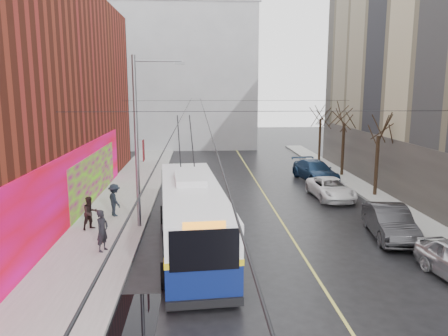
# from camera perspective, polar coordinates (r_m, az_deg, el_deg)

# --- Properties ---
(ground) EXTENTS (140.00, 140.00, 0.00)m
(ground) POSITION_cam_1_polar(r_m,az_deg,el_deg) (14.89, 9.78, -19.45)
(ground) COLOR black
(ground) RESTS_ON ground
(sidewalk_left) EXTENTS (4.00, 60.00, 0.15)m
(sidewalk_left) POSITION_cam_1_polar(r_m,az_deg,el_deg) (26.06, -14.14, -6.18)
(sidewalk_left) COLOR gray
(sidewalk_left) RESTS_ON ground
(sidewalk_right) EXTENTS (2.00, 60.00, 0.15)m
(sidewalk_right) POSITION_cam_1_polar(r_m,az_deg,el_deg) (28.35, 22.14, -5.30)
(sidewalk_right) COLOR gray
(sidewalk_right) RESTS_ON ground
(lane_line) EXTENTS (0.12, 50.00, 0.01)m
(lane_line) POSITION_cam_1_polar(r_m,az_deg,el_deg) (27.94, 6.25, -4.95)
(lane_line) COLOR #BFB74C
(lane_line) RESTS_ON ground
(building_far) EXTENTS (20.50, 12.10, 18.00)m
(building_far) POSITION_cam_1_polar(r_m,az_deg,el_deg) (57.63, -6.46, 11.99)
(building_far) COLOR gray
(building_far) RESTS_ON ground
(streetlight_pole) EXTENTS (2.65, 0.60, 9.00)m
(streetlight_pole) POSITION_cam_1_polar(r_m,az_deg,el_deg) (22.88, -10.99, 3.88)
(streetlight_pole) COLOR slate
(streetlight_pole) RESTS_ON ground
(catenary_wires) EXTENTS (18.00, 60.00, 0.22)m
(catenary_wires) POSITION_cam_1_polar(r_m,az_deg,el_deg) (27.34, -2.22, 8.04)
(catenary_wires) COLOR black
(tree_near) EXTENTS (3.20, 3.20, 6.40)m
(tree_near) POSITION_cam_1_polar(r_m,az_deg,el_deg) (31.12, 19.61, 5.39)
(tree_near) COLOR black
(tree_near) RESTS_ON ground
(tree_mid) EXTENTS (3.20, 3.20, 6.68)m
(tree_mid) POSITION_cam_1_polar(r_m,az_deg,el_deg) (37.62, 15.48, 6.81)
(tree_mid) COLOR black
(tree_mid) RESTS_ON ground
(tree_far) EXTENTS (3.20, 3.20, 6.57)m
(tree_far) POSITION_cam_1_polar(r_m,az_deg,el_deg) (44.30, 12.54, 7.28)
(tree_far) COLOR black
(tree_far) RESTS_ON ground
(puddle) EXTENTS (2.03, 3.01, 0.01)m
(puddle) POSITION_cam_1_polar(r_m,az_deg,el_deg) (15.48, -12.52, -18.30)
(puddle) COLOR black
(puddle) RESTS_ON ground
(pigeons_flying) EXTENTS (3.72, 2.73, 1.65)m
(pigeons_flying) POSITION_cam_1_polar(r_m,az_deg,el_deg) (22.27, -1.39, 10.22)
(pigeons_flying) COLOR slate
(trolleybus) EXTENTS (3.62, 12.45, 5.83)m
(trolleybus) POSITION_cam_1_polar(r_m,az_deg,el_deg) (20.26, -4.23, -6.12)
(trolleybus) COLOR #0A164B
(trolleybus) RESTS_ON ground
(parked_car_b) EXTENTS (2.39, 5.09, 1.61)m
(parked_car_b) POSITION_cam_1_polar(r_m,az_deg,el_deg) (23.36, 20.83, -6.62)
(parked_car_b) COLOR #29282B
(parked_car_b) RESTS_ON ground
(parked_car_c) EXTENTS (2.47, 5.05, 1.38)m
(parked_car_c) POSITION_cam_1_polar(r_m,az_deg,el_deg) (30.37, 13.76, -2.61)
(parked_car_c) COLOR white
(parked_car_c) RESTS_ON ground
(parked_car_d) EXTENTS (3.17, 5.86, 1.61)m
(parked_car_d) POSITION_cam_1_polar(r_m,az_deg,el_deg) (35.89, 11.81, -0.35)
(parked_car_d) COLOR navy
(parked_car_d) RESTS_ON ground
(following_car) EXTENTS (2.47, 4.91, 1.60)m
(following_car) POSITION_cam_1_polar(r_m,az_deg,el_deg) (32.00, -3.67, -1.46)
(following_car) COLOR #A09FA3
(following_car) RESTS_ON ground
(pedestrian_a) EXTENTS (0.69, 0.82, 1.91)m
(pedestrian_a) POSITION_cam_1_polar(r_m,az_deg,el_deg) (20.42, -15.61, -7.87)
(pedestrian_a) COLOR black
(pedestrian_a) RESTS_ON sidewalk_left
(pedestrian_b) EXTENTS (1.06, 1.05, 1.73)m
(pedestrian_b) POSITION_cam_1_polar(r_m,az_deg,el_deg) (23.69, -17.08, -5.63)
(pedestrian_b) COLOR black
(pedestrian_b) RESTS_ON sidewalk_left
(pedestrian_c) EXTENTS (1.22, 1.39, 1.87)m
(pedestrian_c) POSITION_cam_1_polar(r_m,az_deg,el_deg) (25.72, -14.10, -4.07)
(pedestrian_c) COLOR black
(pedestrian_c) RESTS_ON sidewalk_left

